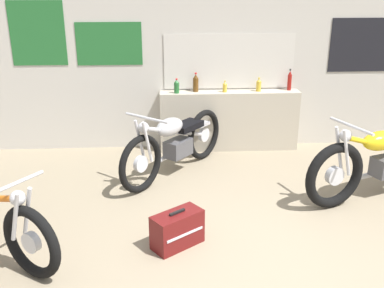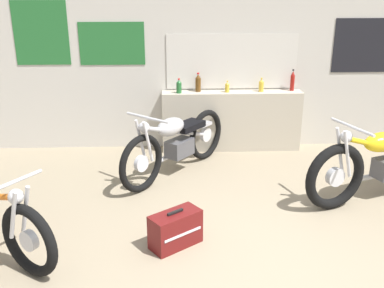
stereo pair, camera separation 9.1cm
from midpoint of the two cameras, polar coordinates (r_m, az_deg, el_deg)
The scene contains 10 objects.
ground_plane at distance 4.03m, azimuth 10.23°, elevation -16.51°, with size 24.00×24.00×0.00m, color gray.
wall_back at distance 6.58m, azimuth 4.35°, elevation 11.50°, with size 10.00×0.07×2.80m.
sill_counter at distance 6.62m, azimuth 4.31°, elevation 2.99°, with size 2.02×0.28×0.87m.
bottle_leftmost at distance 6.39m, azimuth -2.38°, elevation 7.29°, with size 0.07×0.07×0.21m.
bottle_left_center at distance 6.47m, azimuth 0.06°, elevation 7.73°, with size 0.08×0.08×0.27m.
bottle_center at distance 6.47m, azimuth 3.78°, elevation 7.24°, with size 0.06×0.06×0.16m.
bottle_right_center at distance 6.56m, azimuth 8.07°, elevation 7.41°, with size 0.07×0.07×0.20m.
bottle_rightmost at distance 6.70m, azimuth 11.90°, elevation 7.87°, with size 0.06×0.06×0.31m.
motorcycle_silver at distance 5.74m, azimuth -2.66°, elevation 0.21°, with size 1.34×1.60×0.90m.
hard_case_darkred at distance 4.31m, azimuth -2.49°, elevation -10.79°, with size 0.53×0.47×0.37m.
Camera 1 is at (-0.92, -3.13, 2.39)m, focal length 42.00 mm.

